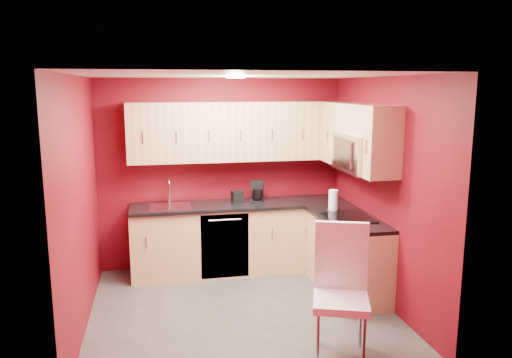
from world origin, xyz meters
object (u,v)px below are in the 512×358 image
object	(u,v)px
coffee_maker	(257,192)
napkin_holder	(237,197)
sink	(170,203)
dining_chair	(341,294)
microwave	(360,153)
paper_towel	(333,201)

from	to	relation	value
coffee_maker	napkin_holder	distance (m)	0.26
sink	dining_chair	bearing A→B (deg)	-58.77
microwave	dining_chair	distance (m)	1.82
dining_chair	sink	bearing A→B (deg)	140.62
microwave	sink	world-z (taller)	microwave
sink	coffee_maker	bearing A→B (deg)	0.81
napkin_holder	paper_towel	xyz separation A→B (m)	(1.06, -0.68, 0.05)
coffee_maker	sink	bearing A→B (deg)	-162.60
sink	coffee_maker	distance (m)	1.12
paper_towel	dining_chair	xyz separation A→B (m)	(-0.52, -1.66, -0.44)
coffee_maker	dining_chair	size ratio (longest dim) A/B	0.23
paper_towel	napkin_holder	bearing A→B (deg)	147.16
napkin_holder	paper_towel	bearing A→B (deg)	-32.84
sink	coffee_maker	size ratio (longest dim) A/B	1.93
sink	paper_towel	world-z (taller)	sink
microwave	napkin_holder	bearing A→B (deg)	139.87
paper_towel	dining_chair	distance (m)	1.80
coffee_maker	microwave	bearing A→B (deg)	-29.72
coffee_maker	dining_chair	bearing A→B (deg)	-66.55
microwave	sink	bearing A→B (deg)	154.40
microwave	sink	distance (m)	2.43
coffee_maker	paper_towel	world-z (taller)	coffee_maker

